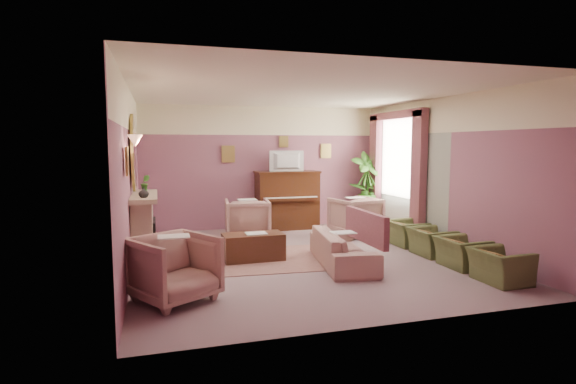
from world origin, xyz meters
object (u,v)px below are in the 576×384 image
object	(u,v)px
floral_armchair_left	(247,217)
olive_chair_c	(431,237)
olive_chair_b	(462,248)
coffee_table	(253,247)
olive_chair_d	(406,229)
side_table	(365,211)
sofa	(343,242)
floral_armchair_right	(355,214)
piano	(287,201)
olive_chair_a	(500,261)
television	(288,159)
floral_armchair_front	(174,265)

from	to	relation	value
floral_armchair_left	olive_chair_c	bearing A→B (deg)	-38.98
olive_chair_b	coffee_table	bearing A→B (deg)	156.09
olive_chair_d	side_table	xyz separation A→B (m)	(0.17, 2.16, 0.03)
sofa	olive_chair_d	bearing A→B (deg)	29.10
sofa	floral_armchair_right	distance (m)	2.42
piano	olive_chair_a	bearing A→B (deg)	-70.24
television	olive_chair_c	bearing A→B (deg)	-60.94
olive_chair_a	floral_armchair_left	bearing A→B (deg)	125.71
floral_armchair_left	floral_armchair_front	bearing A→B (deg)	-114.85
side_table	floral_armchair_front	bearing A→B (deg)	-138.05
coffee_table	olive_chair_b	xyz separation A→B (m)	(3.06, -1.36, 0.09)
piano	olive_chair_c	world-z (taller)	piano
sofa	olive_chair_c	size ratio (longest dim) A/B	2.53
sofa	television	bearing A→B (deg)	89.64
coffee_table	floral_armchair_front	bearing A→B (deg)	-128.73
television	olive_chair_c	distance (m)	3.76
olive_chair_a	television	bearing A→B (deg)	109.95
floral_armchair_right	coffee_table	bearing A→B (deg)	-150.45
sofa	floral_armchair_left	world-z (taller)	floral_armchair_left
olive_chair_c	side_table	world-z (taller)	side_table
olive_chair_d	television	bearing A→B (deg)	127.10
floral_armchair_left	olive_chair_c	distance (m)	3.63
floral_armchair_right	side_table	world-z (taller)	floral_armchair_right
sofa	olive_chair_a	xyz separation A→B (m)	(1.74, -1.49, -0.06)
floral_armchair_left	olive_chair_a	xyz separation A→B (m)	(2.82, -3.92, -0.14)
floral_armchair_right	olive_chair_d	size ratio (longest dim) A/B	1.25
coffee_table	floral_armchair_left	distance (m)	1.78
coffee_table	olive_chair_c	distance (m)	3.11
floral_armchair_front	floral_armchair_left	bearing A→B (deg)	65.15
coffee_table	olive_chair_a	size ratio (longest dim) A/B	1.37
television	floral_armchair_right	xyz separation A→B (m)	(1.17, -1.13, -1.14)
floral_armchair_right	olive_chair_d	world-z (taller)	floral_armchair_right
side_table	olive_chair_c	bearing A→B (deg)	-93.33
olive_chair_a	piano	bearing A→B (deg)	109.76
olive_chair_c	floral_armchair_left	bearing A→B (deg)	141.02
olive_chair_a	olive_chair_d	bearing A→B (deg)	90.00
floral_armchair_right	olive_chair_d	distance (m)	1.27
floral_armchair_right	olive_chair_b	xyz separation A→B (m)	(0.55, -2.78, -0.14)
sofa	olive_chair_c	bearing A→B (deg)	4.83
olive_chair_d	sofa	bearing A→B (deg)	-150.90
olive_chair_d	olive_chair_b	bearing A→B (deg)	-90.00
television	floral_armchair_front	xyz separation A→B (m)	(-2.68, -4.22, -1.14)
floral_armchair_right	olive_chair_a	size ratio (longest dim) A/B	1.25
piano	olive_chair_c	bearing A→B (deg)	-61.33
sofa	side_table	distance (m)	3.66
olive_chair_a	olive_chair_d	distance (m)	2.46
olive_chair_d	olive_chair_c	bearing A→B (deg)	-90.00
floral_armchair_front	olive_chair_c	world-z (taller)	floral_armchair_front
floral_armchair_front	olive_chair_b	size ratio (longest dim) A/B	1.25
television	olive_chair_b	xyz separation A→B (m)	(1.72, -3.91, -1.28)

